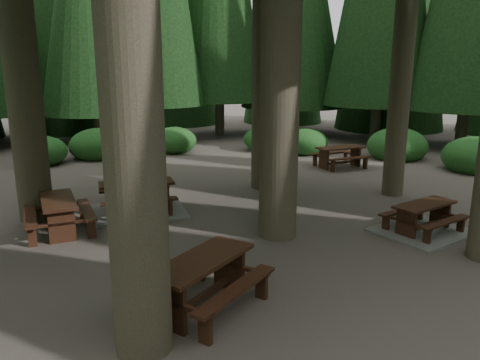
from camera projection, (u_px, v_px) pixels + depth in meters
name	position (u px, v px, depth m)	size (l,w,h in m)	color
ground	(248.00, 243.00, 10.03)	(80.00, 80.00, 0.00)	#524943
picnic_table_a	(423.00, 223.00, 10.61)	(2.34, 2.07, 0.69)	gray
picnic_table_b	(59.00, 210.00, 10.57)	(1.52, 1.86, 0.78)	#341D0F
picnic_table_c	(137.00, 202.00, 12.07)	(2.52, 2.14, 0.81)	gray
picnic_table_d	(340.00, 154.00, 17.40)	(1.81, 1.47, 0.77)	#341D0F
picnic_table_e	(202.00, 275.00, 7.22)	(2.44, 2.35, 0.82)	#341D0F
shrub_ring	(263.00, 211.00, 10.87)	(23.86, 24.64, 1.49)	#1E561D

